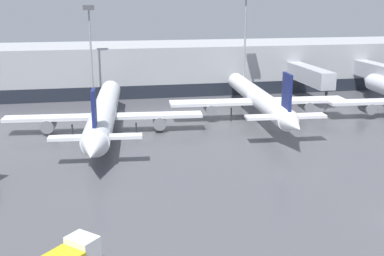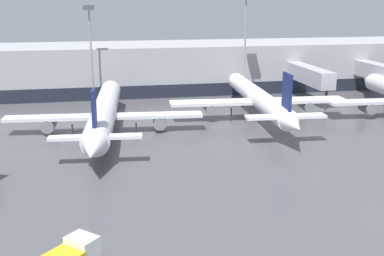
% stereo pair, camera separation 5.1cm
% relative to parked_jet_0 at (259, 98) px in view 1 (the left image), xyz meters
% --- Properties ---
extents(terminal_building, '(160.00, 31.09, 9.00)m').
position_rel_parked_jet_0_xyz_m(terminal_building, '(1.65, 25.95, 1.34)').
color(terminal_building, '#9EA0A5').
rests_on(terminal_building, ground_plane).
extents(parked_jet_0, '(26.60, 36.49, 8.86)m').
position_rel_parked_jet_0_xyz_m(parked_jet_0, '(0.00, 0.00, 0.00)').
color(parked_jet_0, white).
rests_on(parked_jet_0, ground_plane).
extents(parked_jet_3, '(26.50, 38.52, 8.36)m').
position_rel_parked_jet_0_xyz_m(parked_jet_3, '(-22.71, -3.06, -0.39)').
color(parked_jet_3, silver).
rests_on(parked_jet_3, ground_plane).
extents(traffic_cone_2, '(0.51, 0.51, 0.61)m').
position_rel_parked_jet_0_xyz_m(traffic_cone_2, '(-23.98, -3.27, -2.85)').
color(traffic_cone_2, orange).
rests_on(traffic_cone_2, ground_plane).
extents(apron_light_mast_1, '(1.80, 1.80, 16.45)m').
position_rel_parked_jet_0_xyz_m(apron_light_mast_1, '(-24.29, 15.99, 10.00)').
color(apron_light_mast_1, gray).
rests_on(apron_light_mast_1, ground_plane).
extents(apron_light_mast_3, '(1.80, 1.80, 18.80)m').
position_rel_parked_jet_0_xyz_m(apron_light_mast_3, '(1.44, 12.26, 11.63)').
color(apron_light_mast_3, gray).
rests_on(apron_light_mast_3, ground_plane).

